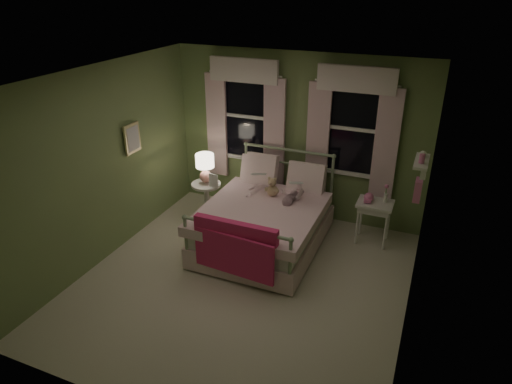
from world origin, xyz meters
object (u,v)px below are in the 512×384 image
at_px(bed, 265,222).
at_px(teddy_bear, 272,188).
at_px(child_right, 295,176).
at_px(nightstand_left, 207,197).
at_px(table_lamp, 205,165).
at_px(nightstand_right, 375,209).
at_px(child_left, 259,173).

bearing_deg(bed, teddy_bear, 88.85).
bearing_deg(bed, child_right, 56.58).
xyz_separation_m(teddy_bear, nightstand_left, (-1.12, 0.05, -0.37)).
relative_size(table_lamp, nightstand_right, 0.71).
relative_size(child_left, table_lamp, 1.54).
bearing_deg(teddy_bear, child_left, 150.50).
bearing_deg(child_left, nightstand_left, 15.32).
distance_m(bed, table_lamp, 1.30).
bearing_deg(child_left, nightstand_right, -163.46).
height_order(child_left, nightstand_right, child_left).
relative_size(teddy_bear, nightstand_left, 0.46).
distance_m(child_right, table_lamp, 1.40).
bearing_deg(nightstand_left, teddy_bear, -2.78).
distance_m(teddy_bear, table_lamp, 1.13).
bearing_deg(nightstand_left, bed, -16.43).
bearing_deg(table_lamp, child_left, 7.06).
bearing_deg(teddy_bear, bed, -91.15).
distance_m(teddy_bear, nightstand_right, 1.50).
relative_size(child_right, table_lamp, 1.73).
bearing_deg(child_right, table_lamp, 5.63).
height_order(bed, teddy_bear, bed).
bearing_deg(nightstand_left, child_right, 4.25).
bearing_deg(nightstand_left, table_lamp, 0.00).
relative_size(child_left, teddy_bear, 2.34).
xyz_separation_m(child_right, nightstand_left, (-1.40, -0.10, -0.55)).
distance_m(table_lamp, nightstand_right, 2.59).
xyz_separation_m(child_left, nightstand_left, (-0.84, -0.10, -0.50)).
relative_size(teddy_bear, nightstand_right, 0.47).
bearing_deg(nightstand_right, bed, -154.48).
relative_size(child_left, child_right, 0.89).
height_order(child_left, teddy_bear, child_left).
distance_m(bed, child_right, 0.78).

